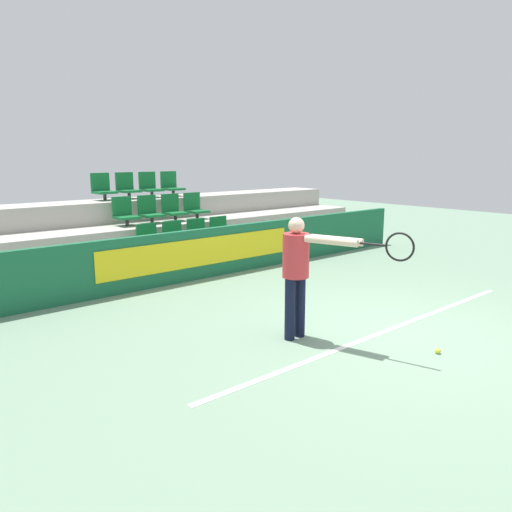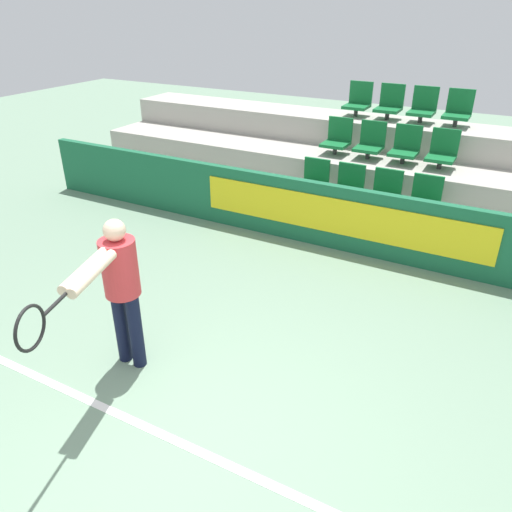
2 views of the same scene
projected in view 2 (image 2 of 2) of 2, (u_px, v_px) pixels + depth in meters
ground_plane at (176, 454)px, 3.96m from camera, size 30.00×30.00×0.00m
court_baseline at (184, 445)px, 4.04m from camera, size 6.11×0.08×0.01m
barrier_wall at (349, 220)px, 6.92m from camera, size 11.01×0.14×0.93m
bleacher_tier_front at (361, 222)px, 7.48m from camera, size 10.61×0.97×0.44m
bleacher_tier_middle at (380, 188)px, 8.13m from camera, size 10.61×0.97×0.89m
bleacher_tier_back at (397, 160)px, 8.78m from camera, size 10.61×0.97×1.33m
stadium_chair_0 at (313, 181)px, 7.71m from camera, size 0.41×0.44×0.57m
stadium_chair_1 at (348, 187)px, 7.48m from camera, size 0.41×0.44×0.57m
stadium_chair_2 at (385, 193)px, 7.24m from camera, size 0.41×0.44×0.57m
stadium_chair_3 at (424, 200)px, 7.00m from camera, size 0.41×0.44×0.57m
stadium_chair_4 at (337, 138)px, 8.26m from camera, size 0.41×0.44×0.57m
stadium_chair_5 at (370, 143)px, 8.03m from camera, size 0.41×0.44×0.57m
stadium_chair_6 at (405, 147)px, 7.79m from camera, size 0.41×0.44×0.57m
stadium_chair_7 at (442, 152)px, 7.55m from camera, size 0.41×0.44×0.57m
stadium_chair_8 at (358, 101)px, 8.81m from camera, size 0.41×0.44×0.57m
stadium_chair_9 at (390, 104)px, 8.58m from camera, size 0.41×0.44×0.57m
stadium_chair_10 at (423, 107)px, 8.34m from camera, size 0.41×0.44×0.57m
stadium_chair_11 at (458, 110)px, 8.10m from camera, size 0.41×0.44×0.57m
tennis_player at (117, 283)px, 4.46m from camera, size 0.58×1.54×1.53m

